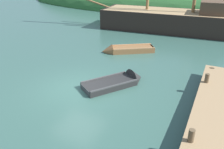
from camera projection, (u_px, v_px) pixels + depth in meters
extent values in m
plane|color=#33564C|center=(77.00, 89.00, 12.00)|extent=(120.00, 120.00, 0.00)
cylinder|color=brown|center=(210.00, 78.00, 13.07)|extent=(0.28, 0.28, 1.24)
cylinder|color=brown|center=(191.00, 136.00, 7.37)|extent=(0.20, 0.20, 0.45)
cylinder|color=brown|center=(207.00, 78.00, 11.15)|extent=(0.20, 0.20, 0.45)
ellipsoid|color=#2D602D|center=(169.00, 6.00, 36.41)|extent=(50.83, 18.82, 8.50)
cube|color=black|center=(170.00, 25.00, 22.66)|extent=(13.34, 5.11, 2.67)
cube|color=#997A51|center=(171.00, 11.00, 22.11)|extent=(12.79, 4.74, 0.10)
cylinder|color=olive|center=(97.00, 3.00, 24.54)|extent=(2.96, 0.43, 0.97)
cube|color=#4C3828|center=(214.00, 7.00, 20.64)|extent=(2.42, 3.03, 1.10)
cube|color=brown|center=(133.00, 50.00, 17.11)|extent=(3.12, 2.58, 0.48)
cone|color=brown|center=(107.00, 51.00, 16.88)|extent=(1.18, 1.24, 1.00)
cube|color=#AE7B4F|center=(152.00, 48.00, 17.27)|extent=(0.63, 0.85, 0.34)
cube|color=#AE7B4F|center=(126.00, 48.00, 16.97)|extent=(0.69, 0.90, 0.05)
cube|color=#AE7B4F|center=(140.00, 47.00, 17.10)|extent=(0.69, 0.90, 0.05)
cube|color=#AE7B4F|center=(131.00, 45.00, 17.43)|extent=(2.53, 1.74, 0.07)
cube|color=#AE7B4F|center=(134.00, 49.00, 16.56)|extent=(2.53, 1.74, 0.07)
cube|color=black|center=(109.00, 85.00, 12.15)|extent=(2.56, 2.96, 0.41)
cone|color=black|center=(136.00, 78.00, 12.92)|extent=(1.35, 1.22, 1.16)
cube|color=#3B3B3B|center=(86.00, 90.00, 11.53)|extent=(0.98, 0.72, 0.29)
cube|color=#3B3B3B|center=(117.00, 81.00, 12.31)|extent=(1.03, 0.78, 0.05)
cube|color=#3B3B3B|center=(101.00, 85.00, 11.88)|extent=(1.03, 0.78, 0.05)
cube|color=#3B3B3B|center=(115.00, 86.00, 11.60)|extent=(1.58, 2.27, 0.07)
cube|color=#3B3B3B|center=(104.00, 77.00, 12.50)|extent=(1.58, 2.27, 0.07)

